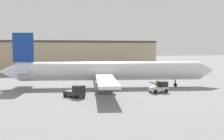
% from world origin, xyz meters
% --- Properties ---
extents(ground_plane, '(400.00, 400.00, 0.00)m').
position_xyz_m(ground_plane, '(0.00, 0.00, 0.00)').
color(ground_plane, slate).
extents(terminal_building, '(62.88, 15.12, 10.53)m').
position_xyz_m(terminal_building, '(-6.85, 42.56, 5.27)').
color(terminal_building, tan).
rests_on(terminal_building, ground_plane).
extents(airplane, '(44.85, 39.78, 11.19)m').
position_xyz_m(airplane, '(-0.97, 0.16, 3.30)').
color(airplane, silver).
rests_on(airplane, ground_plane).
extents(ground_crew_worker, '(0.37, 0.37, 1.67)m').
position_xyz_m(ground_crew_worker, '(8.57, -3.31, 0.89)').
color(ground_crew_worker, '#1E2338').
rests_on(ground_crew_worker, ground_plane).
extents(baggage_tug, '(3.62, 3.77, 2.03)m').
position_xyz_m(baggage_tug, '(-8.74, -10.35, 0.93)').
color(baggage_tug, '#2D2D33').
rests_on(baggage_tug, ground_plane).
extents(belt_loader_truck, '(3.51, 2.44, 2.02)m').
position_xyz_m(belt_loader_truck, '(6.78, -8.94, 0.97)').
color(belt_loader_truck, beige).
rests_on(belt_loader_truck, ground_plane).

